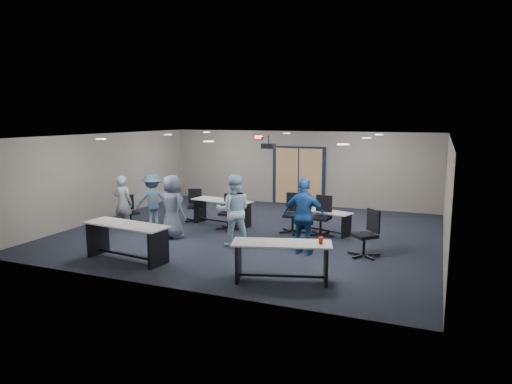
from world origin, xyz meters
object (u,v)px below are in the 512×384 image
at_px(table_front_right, 282,255).
at_px(table_back_left, 222,208).
at_px(chair_loose_right, 364,234).
at_px(chair_back_b, 228,212).
at_px(chair_loose_left, 130,212).
at_px(chair_back_d, 321,216).
at_px(person_gray, 123,203).
at_px(person_plaid, 172,207).
at_px(chair_back_a, 195,206).
at_px(table_back_right, 324,218).
at_px(person_navy, 305,216).
at_px(chair_back_c, 293,214).
at_px(table_front_left, 127,235).
at_px(person_back, 153,200).
at_px(person_lightblue, 234,210).

bearing_deg(table_front_right, table_back_left, 113.41).
bearing_deg(chair_loose_right, table_back_left, -152.90).
relative_size(chair_back_b, chair_loose_left, 1.08).
distance_m(chair_back_d, person_gray, 5.60).
xyz_separation_m(chair_back_b, chair_back_d, (2.65, 0.27, 0.04)).
bearing_deg(person_gray, chair_loose_right, 176.07).
relative_size(chair_back_d, person_plaid, 0.65).
height_order(chair_back_a, chair_loose_right, chair_loose_right).
bearing_deg(chair_back_b, chair_back_a, 158.52).
xyz_separation_m(chair_back_b, person_gray, (-2.76, -1.17, 0.28)).
xyz_separation_m(table_back_right, chair_back_d, (-0.00, -0.36, 0.11)).
xyz_separation_m(chair_back_a, person_navy, (4.10, -2.03, 0.41)).
distance_m(table_front_right, person_gray, 5.99).
relative_size(table_front_right, chair_back_c, 1.85).
bearing_deg(person_gray, table_front_left, 125.53).
height_order(table_front_left, chair_back_b, chair_back_b).
bearing_deg(table_front_left, person_back, 121.12).
distance_m(table_back_left, person_lightblue, 2.33).
distance_m(chair_loose_right, person_navy, 1.43).
xyz_separation_m(table_front_left, chair_loose_right, (4.93, 2.28, -0.02)).
relative_size(person_navy, person_back, 1.15).
xyz_separation_m(chair_back_d, person_navy, (0.04, -1.76, 0.36)).
distance_m(table_front_right, table_back_right, 4.02).
height_order(table_back_left, chair_back_c, chair_back_c).
xyz_separation_m(table_back_right, person_back, (-4.87, -1.13, 0.35)).
bearing_deg(chair_loose_left, chair_back_a, -15.14).
bearing_deg(table_back_right, chair_loose_right, -34.00).
relative_size(table_back_right, person_gray, 1.05).
xyz_separation_m(chair_back_b, person_plaid, (-0.98, -1.37, 0.34)).
distance_m(person_gray, person_back, 0.86).
relative_size(chair_back_a, person_lightblue, 0.55).
relative_size(table_front_left, person_lightblue, 1.18).
relative_size(table_back_left, chair_back_d, 1.78).
xyz_separation_m(table_back_left, person_navy, (3.11, -1.93, 0.39)).
xyz_separation_m(chair_loose_right, person_lightblue, (-3.18, -0.31, 0.36)).
relative_size(chair_back_c, person_lightblue, 0.61).
bearing_deg(person_lightblue, chair_back_c, -143.76).
bearing_deg(chair_loose_left, chair_back_d, -49.36).
bearing_deg(table_front_right, chair_loose_left, 138.89).
bearing_deg(chair_back_d, chair_loose_right, -39.30).
distance_m(table_back_left, person_navy, 3.68).
height_order(chair_back_a, person_lightblue, person_lightblue).
relative_size(table_back_right, chair_loose_left, 1.77).
xyz_separation_m(table_front_right, chair_loose_right, (1.24, 2.23, 0.01)).
height_order(chair_back_d, chair_loose_left, chair_back_d).
bearing_deg(chair_loose_right, person_back, -139.11).
bearing_deg(person_plaid, chair_back_b, -106.42).
bearing_deg(table_front_left, table_front_right, 7.45).
height_order(table_front_left, chair_back_c, chair_back_c).
bearing_deg(chair_loose_left, table_front_left, -115.14).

